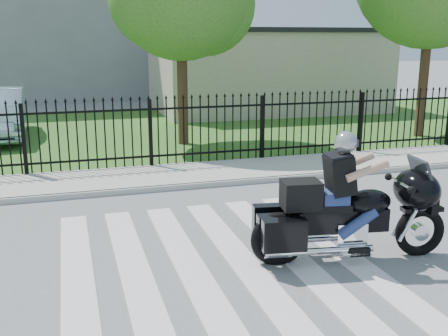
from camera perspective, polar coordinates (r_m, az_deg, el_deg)
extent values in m
plane|color=slate|center=(7.96, -0.87, -10.30)|extent=(120.00, 120.00, 0.00)
cube|color=#ADAAA3|center=(12.56, -7.16, -0.96)|extent=(40.00, 2.00, 0.12)
cube|color=#ADAAA3|center=(11.61, -6.31, -2.18)|extent=(40.00, 0.12, 0.12)
cube|color=#335F20|center=(19.36, -10.71, 4.02)|extent=(40.00, 12.00, 0.02)
cube|color=black|center=(13.45, -7.92, 1.28)|extent=(26.00, 0.04, 0.05)
cube|color=black|center=(13.24, -8.10, 6.35)|extent=(26.00, 0.04, 0.05)
cylinder|color=#382316|center=(16.40, -4.56, 9.75)|extent=(0.32, 0.32, 4.16)
cylinder|color=#382316|center=(18.90, 21.00, 10.41)|extent=(0.32, 0.32, 4.80)
cube|color=#C0B5A0|center=(24.72, 4.61, 10.39)|extent=(10.00, 6.00, 3.50)
cube|color=black|center=(24.68, 4.70, 14.68)|extent=(10.20, 6.20, 0.20)
torus|color=black|center=(8.66, 20.53, -6.49)|extent=(0.80, 0.27, 0.79)
torus|color=black|center=(7.86, 5.92, -7.71)|extent=(0.85, 0.30, 0.84)
cube|color=black|center=(8.04, 12.35, -5.56)|extent=(1.51, 0.50, 0.34)
ellipsoid|color=black|center=(8.12, 15.49, -3.58)|extent=(0.77, 0.56, 0.38)
cube|color=black|center=(7.89, 10.87, -4.18)|extent=(0.79, 0.48, 0.11)
cube|color=silver|center=(8.16, 13.42, -6.77)|extent=(0.51, 0.41, 0.34)
ellipsoid|color=black|center=(8.40, 20.23, -2.23)|extent=(0.74, 0.91, 0.62)
cube|color=black|center=(7.72, 8.36, -2.88)|extent=(0.61, 0.51, 0.41)
cube|color=navy|center=(7.90, 11.86, -3.18)|extent=(0.44, 0.40, 0.21)
sphere|color=#A0A3A8|center=(7.75, 13.12, 2.72)|extent=(0.33, 0.33, 0.33)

